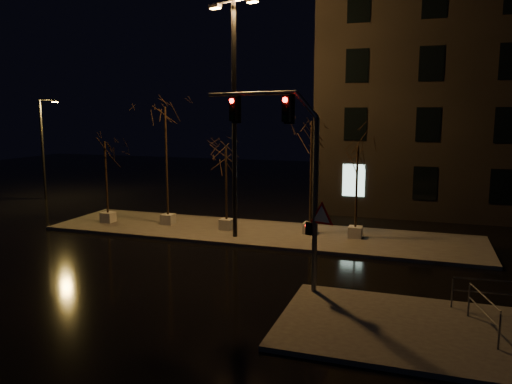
% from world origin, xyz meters
% --- Properties ---
extents(ground, '(90.00, 90.00, 0.00)m').
position_xyz_m(ground, '(0.00, 0.00, 0.00)').
color(ground, black).
rests_on(ground, ground).
extents(median, '(22.00, 5.00, 0.15)m').
position_xyz_m(median, '(0.00, 6.00, 0.07)').
color(median, '#47433F').
rests_on(median, ground).
extents(sidewalk_corner, '(7.00, 5.00, 0.15)m').
position_xyz_m(sidewalk_corner, '(7.50, -3.50, 0.07)').
color(sidewalk_corner, '#47433F').
rests_on(sidewalk_corner, ground).
extents(tree_0, '(1.80, 1.80, 4.59)m').
position_xyz_m(tree_0, '(-8.58, 5.50, 3.63)').
color(tree_0, '#B7B6AB').
rests_on(tree_0, median).
extents(tree_1, '(1.80, 1.80, 6.48)m').
position_xyz_m(tree_1, '(-5.17, 6.09, 5.06)').
color(tree_1, '#B7B6AB').
rests_on(tree_1, median).
extents(tree_2, '(1.80, 1.80, 4.35)m').
position_xyz_m(tree_2, '(-1.70, 5.97, 3.45)').
color(tree_2, '#B7B6AB').
rests_on(tree_2, median).
extents(tree_3, '(1.80, 1.80, 5.75)m').
position_xyz_m(tree_3, '(2.61, 6.49, 4.52)').
color(tree_3, '#B7B6AB').
rests_on(tree_3, median).
extents(tree_4, '(1.80, 1.80, 4.55)m').
position_xyz_m(tree_4, '(4.88, 6.32, 3.61)').
color(tree_4, '#B7B6AB').
rests_on(tree_4, median).
extents(traffic_signal_mast, '(5.22, 1.93, 6.73)m').
position_xyz_m(traffic_signal_mast, '(3.47, -1.15, 4.57)').
color(traffic_signal_mast, '#54565B').
rests_on(traffic_signal_mast, sidewalk_corner).
extents(streetlight_main, '(2.72, 1.17, 11.11)m').
position_xyz_m(streetlight_main, '(-0.74, 4.70, 6.56)').
color(streetlight_main, black).
rests_on(streetlight_main, median).
extents(streetlight_far, '(1.36, 0.62, 7.10)m').
position_xyz_m(streetlight_far, '(-17.80, 11.31, 3.91)').
color(streetlight_far, black).
rests_on(streetlight_far, ground).
extents(guard_rail_a, '(2.28, 0.20, 0.99)m').
position_xyz_m(guard_rail_a, '(10.00, -1.50, 0.79)').
color(guard_rail_a, '#54565B').
rests_on(guard_rail_a, sidewalk_corner).
extents(guard_rail_b, '(0.61, 2.12, 1.04)m').
position_xyz_m(guard_rail_b, '(9.60, -3.18, 0.82)').
color(guard_rail_b, '#54565B').
rests_on(guard_rail_b, sidewalk_corner).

